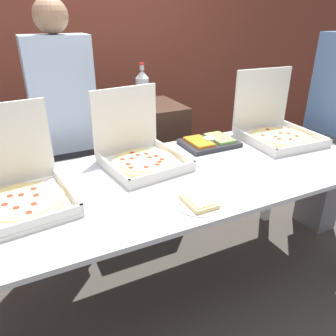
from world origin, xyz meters
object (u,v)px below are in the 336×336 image
(pizza_box_near_right, at_px, (140,152))
(person_guest_cap, at_px, (67,136))
(pizza_box_near_left, at_px, (17,188))
(person_guest_plaid, at_px, (335,122))
(veggie_tray, at_px, (209,142))
(soda_can_silver, at_px, (124,98))
(soda_bottle, at_px, (143,89))
(paper_plate_front_right, at_px, (199,202))
(pizza_box_far_left, at_px, (275,128))

(pizza_box_near_right, height_order, person_guest_cap, person_guest_cap)
(pizza_box_near_left, height_order, person_guest_cap, person_guest_cap)
(pizza_box_near_right, bearing_deg, person_guest_plaid, -9.38)
(person_guest_plaid, bearing_deg, veggie_tray, 83.71)
(soda_can_silver, bearing_deg, soda_bottle, -44.21)
(pizza_box_near_right, bearing_deg, soda_can_silver, 69.59)
(pizza_box_near_right, relative_size, person_guest_plaid, 0.28)
(pizza_box_near_left, bearing_deg, paper_plate_front_right, -33.68)
(pizza_box_near_right, bearing_deg, pizza_box_far_left, -8.96)
(pizza_box_far_left, distance_m, person_guest_cap, 1.43)
(pizza_box_far_left, distance_m, pizza_box_near_right, 1.00)
(pizza_box_near_left, relative_size, pizza_box_near_right, 1.02)
(soda_bottle, distance_m, person_guest_cap, 0.65)
(soda_bottle, bearing_deg, pizza_box_near_right, -114.16)
(pizza_box_near_right, bearing_deg, paper_plate_front_right, -90.28)
(pizza_box_near_right, relative_size, soda_can_silver, 3.93)
(person_guest_cap, bearing_deg, veggie_tray, 151.21)
(paper_plate_front_right, distance_m, person_guest_cap, 1.14)
(veggie_tray, bearing_deg, pizza_box_near_left, -168.87)
(paper_plate_front_right, bearing_deg, person_guest_cap, 109.76)
(pizza_box_near_right, relative_size, soda_bottle, 1.50)
(pizza_box_near_left, height_order, soda_bottle, soda_bottle)
(pizza_box_near_left, height_order, veggie_tray, pizza_box_near_left)
(paper_plate_front_right, distance_m, soda_bottle, 1.22)
(veggie_tray, relative_size, person_guest_cap, 0.20)
(pizza_box_near_left, height_order, pizza_box_near_right, pizza_box_near_left)
(veggie_tray, bearing_deg, person_guest_plaid, -6.29)
(person_guest_cap, bearing_deg, pizza_box_far_left, 157.28)
(veggie_tray, height_order, soda_bottle, soda_bottle)
(pizza_box_far_left, bearing_deg, pizza_box_near_left, -172.48)
(soda_bottle, height_order, soda_can_silver, soda_bottle)
(soda_can_silver, relative_size, person_guest_plaid, 0.07)
(soda_can_silver, height_order, person_guest_cap, person_guest_cap)
(paper_plate_front_right, xyz_separation_m, veggie_tray, (0.45, 0.62, 0.01))
(soda_can_silver, xyz_separation_m, person_guest_cap, (-0.48, -0.20, -0.17))
(soda_can_silver, bearing_deg, pizza_box_far_left, -41.93)
(paper_plate_front_right, bearing_deg, pizza_box_near_left, 152.78)
(pizza_box_near_right, distance_m, soda_bottle, 0.71)
(veggie_tray, xyz_separation_m, person_guest_cap, (-0.84, 0.46, 0.03))
(person_guest_cap, bearing_deg, soda_can_silver, -157.44)
(soda_can_silver, xyz_separation_m, person_guest_plaid, (1.42, -0.78, -0.17))
(pizza_box_near_left, relative_size, person_guest_plaid, 0.28)
(pizza_box_near_right, relative_size, person_guest_cap, 0.28)
(pizza_box_far_left, bearing_deg, pizza_box_near_right, -178.71)
(pizza_box_near_right, distance_m, veggie_tray, 0.53)
(person_guest_cap, bearing_deg, paper_plate_front_right, 109.76)
(pizza_box_near_left, distance_m, pizza_box_near_right, 0.69)
(pizza_box_far_left, xyz_separation_m, pizza_box_near_right, (-1.00, 0.02, -0.01))
(pizza_box_near_right, distance_m, paper_plate_front_right, 0.56)
(pizza_box_far_left, height_order, person_guest_cap, person_guest_cap)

